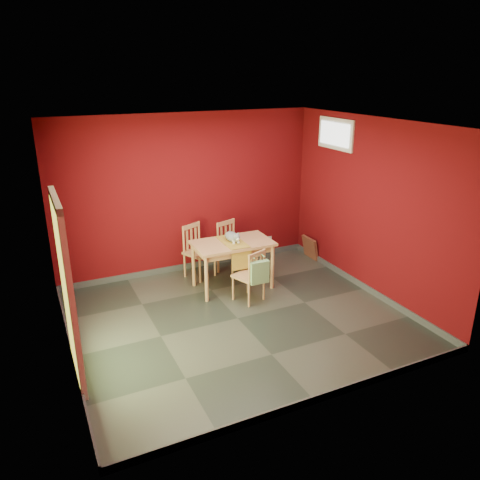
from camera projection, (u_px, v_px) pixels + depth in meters
name	position (u px, v px, depth m)	size (l,w,h in m)	color
ground	(238.00, 318.00, 6.65)	(4.50, 4.50, 0.00)	#2D342D
room_shell	(238.00, 315.00, 6.63)	(4.50, 4.50, 4.50)	#5B090D
doorway	(66.00, 287.00, 5.03)	(0.06, 1.01, 2.13)	#B7D838
window	(335.00, 134.00, 7.59)	(0.05, 0.90, 0.50)	white
outlet_plate	(270.00, 239.00, 8.88)	(0.08, 0.01, 0.12)	silver
dining_table	(233.00, 248.00, 7.39)	(1.26, 0.75, 0.78)	tan
table_runner	(236.00, 247.00, 7.28)	(0.34, 0.69, 0.34)	#AF892D
chair_far_left	(198.00, 250.00, 7.88)	(0.56, 0.56, 0.91)	tan
chair_far_right	(231.00, 247.00, 8.02)	(0.54, 0.54, 0.91)	tan
chair_near	(250.00, 275.00, 7.03)	(0.50, 0.50, 0.83)	tan
tote_bag	(259.00, 272.00, 6.84)	(0.29, 0.18, 0.41)	#79A96F
cat	(232.00, 235.00, 7.37)	(0.21, 0.40, 0.20)	slate
picture_frame	(310.00, 248.00, 8.72)	(0.14, 0.41, 0.41)	brown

